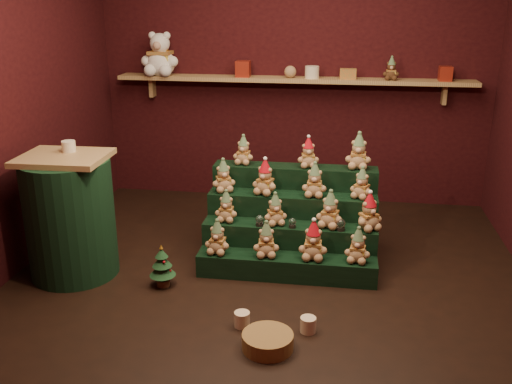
% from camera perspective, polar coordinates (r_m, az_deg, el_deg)
% --- Properties ---
extents(ground, '(4.00, 4.00, 0.00)m').
position_cam_1_polar(ground, '(4.47, 1.18, -8.97)').
color(ground, black).
rests_on(ground, ground).
extents(back_wall, '(4.00, 0.10, 2.80)m').
position_cam_1_polar(back_wall, '(6.03, 3.86, 12.32)').
color(back_wall, black).
rests_on(back_wall, ground).
extents(front_wall, '(4.00, 0.10, 2.80)m').
position_cam_1_polar(front_wall, '(2.05, -6.00, -0.94)').
color(front_wall, black).
rests_on(front_wall, ground).
extents(back_shelf, '(3.60, 0.26, 0.24)m').
position_cam_1_polar(back_shelf, '(5.87, 3.69, 11.10)').
color(back_shelf, tan).
rests_on(back_shelf, ground).
extents(riser_tier_front, '(1.40, 0.22, 0.18)m').
position_cam_1_polar(riser_tier_front, '(4.50, 3.04, -7.50)').
color(riser_tier_front, black).
rests_on(riser_tier_front, ground).
extents(riser_tier_midfront, '(1.40, 0.22, 0.36)m').
position_cam_1_polar(riser_tier_midfront, '(4.66, 3.33, -5.31)').
color(riser_tier_midfront, black).
rests_on(riser_tier_midfront, ground).
extents(riser_tier_midback, '(1.40, 0.22, 0.54)m').
position_cam_1_polar(riser_tier_midback, '(4.83, 3.60, -3.27)').
color(riser_tier_midback, black).
rests_on(riser_tier_midback, ground).
extents(riser_tier_back, '(1.40, 0.22, 0.72)m').
position_cam_1_polar(riser_tier_back, '(5.00, 3.85, -1.37)').
color(riser_tier_back, black).
rests_on(riser_tier_back, ground).
extents(teddy_0, '(0.21, 0.20, 0.27)m').
position_cam_1_polar(teddy_0, '(4.47, -3.87, -4.50)').
color(teddy_0, tan).
rests_on(teddy_0, riser_tier_front).
extents(teddy_1, '(0.22, 0.21, 0.28)m').
position_cam_1_polar(teddy_1, '(4.41, 1.04, -4.74)').
color(teddy_1, tan).
rests_on(teddy_1, riser_tier_front).
extents(teddy_2, '(0.22, 0.20, 0.31)m').
position_cam_1_polar(teddy_2, '(4.38, 5.75, -4.83)').
color(teddy_2, tan).
rests_on(teddy_2, riser_tier_front).
extents(teddy_3, '(0.22, 0.20, 0.27)m').
position_cam_1_polar(teddy_3, '(4.39, 10.16, -5.24)').
color(teddy_3, tan).
rests_on(teddy_3, riser_tier_front).
extents(teddy_4, '(0.19, 0.17, 0.26)m').
position_cam_1_polar(teddy_4, '(4.62, -2.99, -1.42)').
color(teddy_4, tan).
rests_on(teddy_4, riser_tier_midfront).
extents(teddy_5, '(0.24, 0.23, 0.26)m').
position_cam_1_polar(teddy_5, '(4.55, 1.93, -1.71)').
color(teddy_5, tan).
rests_on(teddy_5, riser_tier_midfront).
extents(teddy_6, '(0.26, 0.24, 0.30)m').
position_cam_1_polar(teddy_6, '(4.52, 7.43, -1.72)').
color(teddy_6, tan).
rests_on(teddy_6, riser_tier_midfront).
extents(teddy_7, '(0.28, 0.28, 0.30)m').
position_cam_1_polar(teddy_7, '(4.52, 11.25, -1.95)').
color(teddy_7, tan).
rests_on(teddy_7, riser_tier_midfront).
extents(teddy_8, '(0.25, 0.24, 0.27)m').
position_cam_1_polar(teddy_8, '(4.77, -3.29, 1.66)').
color(teddy_8, tan).
rests_on(teddy_8, riser_tier_midback).
extents(teddy_9, '(0.25, 0.24, 0.29)m').
position_cam_1_polar(teddy_9, '(4.69, 0.92, 1.49)').
color(teddy_9, tan).
rests_on(teddy_9, riser_tier_midback).
extents(teddy_10, '(0.21, 0.19, 0.28)m').
position_cam_1_polar(teddy_10, '(4.66, 5.88, 1.20)').
color(teddy_10, tan).
rests_on(teddy_10, riser_tier_midback).
extents(teddy_11, '(0.24, 0.23, 0.26)m').
position_cam_1_polar(teddy_11, '(4.68, 10.55, 0.90)').
color(teddy_11, tan).
rests_on(teddy_11, riser_tier_midback).
extents(teddy_12, '(0.20, 0.18, 0.25)m').
position_cam_1_polar(teddy_12, '(4.91, -1.26, 4.23)').
color(teddy_12, tan).
rests_on(teddy_12, riser_tier_back).
extents(teddy_13, '(0.21, 0.19, 0.25)m').
position_cam_1_polar(teddy_13, '(4.84, 5.25, 3.95)').
color(teddy_13, tan).
rests_on(teddy_13, riser_tier_back).
extents(teddy_14, '(0.23, 0.21, 0.30)m').
position_cam_1_polar(teddy_14, '(4.85, 10.23, 4.06)').
color(teddy_14, tan).
rests_on(teddy_14, riser_tier_back).
extents(snow_globe_a, '(0.07, 0.07, 0.09)m').
position_cam_1_polar(snow_globe_a, '(4.54, 0.36, -2.86)').
color(snow_globe_a, black).
rests_on(snow_globe_a, riser_tier_midfront).
extents(snow_globe_b, '(0.06, 0.06, 0.08)m').
position_cam_1_polar(snow_globe_b, '(4.52, 3.66, -3.10)').
color(snow_globe_b, black).
rests_on(snow_globe_b, riser_tier_midfront).
extents(snow_globe_c, '(0.07, 0.07, 0.09)m').
position_cam_1_polar(snow_globe_c, '(4.50, 8.49, -3.25)').
color(snow_globe_c, black).
rests_on(snow_globe_c, riser_tier_midfront).
extents(side_table, '(0.68, 0.68, 0.97)m').
position_cam_1_polar(side_table, '(4.64, -18.09, -2.34)').
color(side_table, tan).
rests_on(side_table, ground).
extents(table_ornament, '(0.10, 0.10, 0.08)m').
position_cam_1_polar(table_ornament, '(4.57, -18.23, 4.36)').
color(table_ornament, beige).
rests_on(table_ornament, side_table).
extents(mini_christmas_tree, '(0.20, 0.20, 0.34)m').
position_cam_1_polar(mini_christmas_tree, '(4.40, -9.36, -7.31)').
color(mini_christmas_tree, '#4D2D1B').
rests_on(mini_christmas_tree, ground).
extents(mug_left, '(0.10, 0.10, 0.10)m').
position_cam_1_polar(mug_left, '(3.90, -1.41, -12.61)').
color(mug_left, beige).
rests_on(mug_left, ground).
extents(mug_right, '(0.10, 0.10, 0.10)m').
position_cam_1_polar(mug_right, '(3.86, 5.23, -13.08)').
color(mug_right, beige).
rests_on(mug_right, ground).
extents(wicker_basket, '(0.36, 0.36, 0.10)m').
position_cam_1_polar(wicker_basket, '(3.69, 1.17, -14.70)').
color(wicker_basket, olive).
rests_on(wicker_basket, ground).
extents(white_bear, '(0.40, 0.36, 0.55)m').
position_cam_1_polar(white_bear, '(6.07, -9.58, 14.00)').
color(white_bear, white).
rests_on(white_bear, back_shelf).
extents(brown_bear, '(0.16, 0.14, 0.22)m').
position_cam_1_polar(brown_bear, '(5.81, 13.38, 11.92)').
color(brown_bear, '#4A2918').
rests_on(brown_bear, back_shelf).
extents(gift_tin_red_a, '(0.14, 0.14, 0.16)m').
position_cam_1_polar(gift_tin_red_a, '(5.89, -1.30, 12.21)').
color(gift_tin_red_a, maroon).
rests_on(gift_tin_red_a, back_shelf).
extents(gift_tin_cream, '(0.14, 0.14, 0.12)m').
position_cam_1_polar(gift_tin_cream, '(5.82, 5.62, 11.84)').
color(gift_tin_cream, beige).
rests_on(gift_tin_cream, back_shelf).
extents(gift_tin_red_b, '(0.12, 0.12, 0.14)m').
position_cam_1_polar(gift_tin_red_b, '(5.89, 18.41, 11.17)').
color(gift_tin_red_b, maroon).
rests_on(gift_tin_red_b, back_shelf).
extents(shelf_plush_ball, '(0.12, 0.12, 0.12)m').
position_cam_1_polar(shelf_plush_ball, '(5.83, 3.45, 11.91)').
color(shelf_plush_ball, tan).
rests_on(shelf_plush_ball, back_shelf).
extents(scarf_gift_box, '(0.16, 0.10, 0.10)m').
position_cam_1_polar(scarf_gift_box, '(5.81, 9.19, 11.58)').
color(scarf_gift_box, '#D45B1D').
rests_on(scarf_gift_box, back_shelf).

